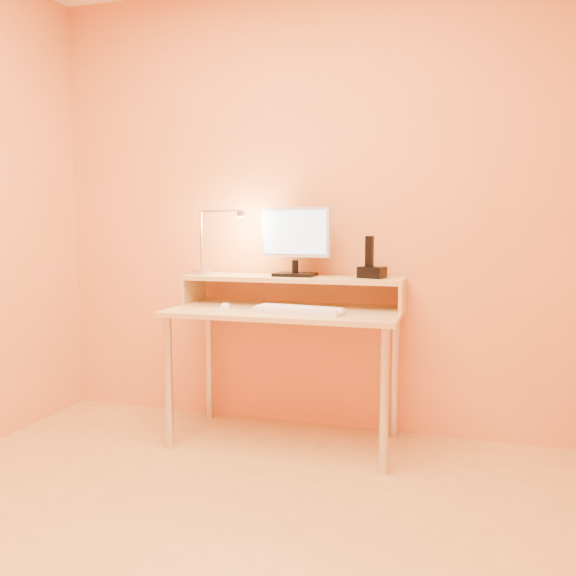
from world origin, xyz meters
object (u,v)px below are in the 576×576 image
(lamp_base, at_px, (202,272))
(remote_control, at_px, (225,307))
(keyboard, at_px, (298,311))
(monitor_panel, at_px, (296,232))
(mouse, at_px, (338,312))
(phone_dock, at_px, (372,272))

(lamp_base, height_order, remote_control, lamp_base)
(keyboard, distance_m, remote_control, 0.40)
(monitor_panel, distance_m, remote_control, 0.56)
(keyboard, height_order, mouse, mouse)
(lamp_base, bearing_deg, phone_dock, 1.79)
(monitor_panel, xyz_separation_m, remote_control, (-0.31, -0.25, -0.39))
(monitor_panel, height_order, mouse, monitor_panel)
(lamp_base, relative_size, mouse, 0.96)
(monitor_panel, bearing_deg, lamp_base, -169.04)
(monitor_panel, height_order, keyboard, monitor_panel)
(monitor_panel, height_order, phone_dock, monitor_panel)
(monitor_panel, bearing_deg, keyboard, -64.86)
(phone_dock, distance_m, mouse, 0.36)
(phone_dock, height_order, keyboard, phone_dock)
(monitor_panel, relative_size, phone_dock, 3.03)
(remote_control, bearing_deg, mouse, -24.25)
(keyboard, bearing_deg, remote_control, -175.60)
(phone_dock, bearing_deg, lamp_base, -162.43)
(monitor_panel, relative_size, remote_control, 2.40)
(monitor_panel, bearing_deg, mouse, -38.98)
(mouse, bearing_deg, keyboard, -170.60)
(monitor_panel, xyz_separation_m, lamp_base, (-0.54, -0.04, -0.23))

